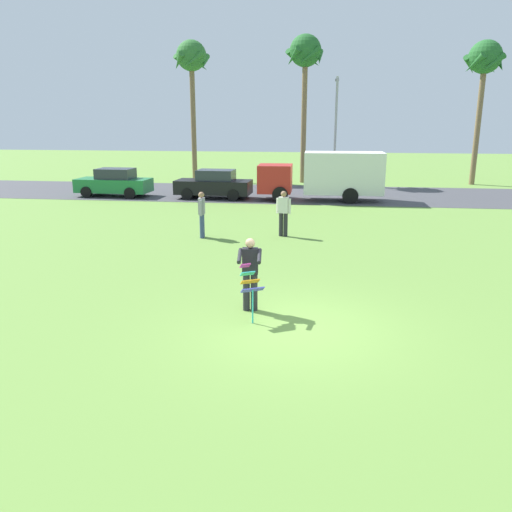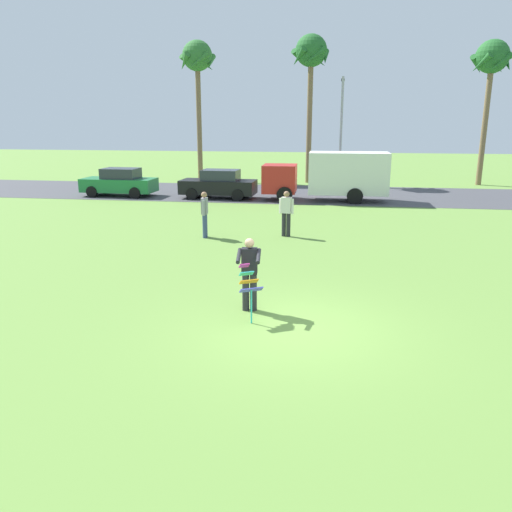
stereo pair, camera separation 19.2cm
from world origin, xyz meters
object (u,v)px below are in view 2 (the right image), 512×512
object	(u,v)px
person_walker_far	(286,212)
streetlight_pole	(341,124)
parked_car_green	(120,183)
parked_truck_red_cab	(333,175)
palm_tree_centre_far	(492,64)
kite_held	(249,284)
palm_tree_right_near	(311,58)
person_walker_near	(205,213)
person_kite_flyer	(249,272)
palm_tree_left_near	(197,63)
parked_car_black	(219,185)

from	to	relation	value
person_walker_far	streetlight_pole	bearing A→B (deg)	82.76
parked_car_green	parked_truck_red_cab	size ratio (longest dim) A/B	0.63
parked_car_green	palm_tree_centre_far	bearing A→B (deg)	21.33
parked_truck_red_cab	kite_held	bearing A→B (deg)	-95.46
parked_truck_red_cab	palm_tree_centre_far	distance (m)	14.49
parked_car_green	palm_tree_right_near	world-z (taller)	palm_tree_right_near
person_walker_near	person_kite_flyer	bearing A→B (deg)	-68.34
person_walker_near	parked_truck_red_cab	bearing A→B (deg)	64.35
parked_car_green	parked_truck_red_cab	world-z (taller)	parked_truck_red_cab
parked_truck_red_cab	palm_tree_right_near	bearing A→B (deg)	101.97
streetlight_pole	person_walker_near	xyz separation A→B (m)	(-5.09, -17.03, -3.06)
palm_tree_left_near	palm_tree_centre_far	distance (m)	19.51
parked_car_black	parked_truck_red_cab	size ratio (longest dim) A/B	0.63
parked_truck_red_cab	palm_tree_left_near	bearing A→B (deg)	137.27
parked_car_black	parked_truck_red_cab	bearing A→B (deg)	0.01
parked_car_green	palm_tree_centre_far	size ratio (longest dim) A/B	0.46
person_kite_flyer	parked_car_black	xyz separation A→B (m)	(-4.54, 17.02, -0.18)
person_kite_flyer	palm_tree_right_near	distance (m)	26.25
palm_tree_right_near	person_walker_far	size ratio (longest dim) A/B	5.64
parked_car_black	palm_tree_left_near	size ratio (longest dim) A/B	0.44
person_walker_near	kite_held	bearing A→B (deg)	-69.32
kite_held	parked_car_green	size ratio (longest dim) A/B	0.29
palm_tree_right_near	palm_tree_centre_far	distance (m)	11.55
person_kite_flyer	kite_held	bearing A→B (deg)	-81.79
streetlight_pole	parked_truck_red_cab	bearing A→B (deg)	-93.29
palm_tree_left_near	streetlight_pole	xyz separation A→B (m)	(10.13, -1.66, -4.15)
streetlight_pole	parked_car_black	bearing A→B (deg)	-132.66
streetlight_pole	palm_tree_centre_far	bearing A→B (deg)	7.73
parked_truck_red_cab	palm_tree_right_near	world-z (taller)	palm_tree_right_near
kite_held	streetlight_pole	size ratio (longest dim) A/B	0.18
kite_held	palm_tree_left_near	size ratio (longest dim) A/B	0.13
parked_car_green	kite_held	bearing A→B (deg)	-59.24
palm_tree_right_near	person_walker_near	distance (m)	19.58
parked_truck_red_cab	person_walker_far	xyz separation A→B (m)	(-1.66, -9.08, -0.48)
palm_tree_left_near	parked_car_black	bearing A→B (deg)	-69.28
parked_car_black	person_walker_far	distance (m)	10.21
palm_tree_left_near	person_kite_flyer	bearing A→B (deg)	-73.02
person_kite_flyer	palm_tree_left_near	bearing A→B (deg)	106.98
palm_tree_left_near	person_walker_far	xyz separation A→B (m)	(8.04, -18.05, -7.22)
person_walker_near	person_walker_far	bearing A→B (deg)	12.05
parked_car_black	person_walker_far	size ratio (longest dim) A/B	2.46
person_kite_flyer	streetlight_pole	bearing A→B (deg)	84.85
kite_held	person_walker_near	xyz separation A→B (m)	(-2.99, 7.91, 0.08)
parked_car_green	person_walker_near	bearing A→B (deg)	-52.32
kite_held	parked_car_black	distance (m)	18.24
palm_tree_right_near	parked_car_green	bearing A→B (deg)	-141.87
parked_car_black	parked_car_green	bearing A→B (deg)	180.00
palm_tree_centre_far	streetlight_pole	distance (m)	10.19
parked_truck_red_cab	person_walker_far	bearing A→B (deg)	-100.38
person_kite_flyer	parked_truck_red_cab	xyz separation A→B (m)	(1.77, 17.02, 0.46)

